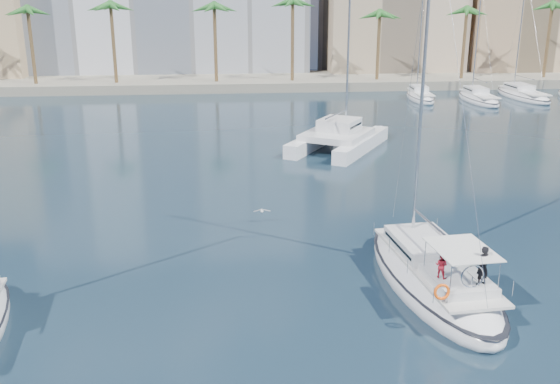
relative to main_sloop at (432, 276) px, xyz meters
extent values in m
plane|color=black|center=(-4.83, 2.64, -0.52)|extent=(160.00, 160.00, 0.00)
cube|color=gray|center=(-4.83, 63.64, 0.08)|extent=(120.00, 14.00, 1.20)
cube|color=#C2A98B|center=(17.17, 72.64, 9.48)|extent=(20.00, 14.00, 20.00)
cube|color=tan|center=(37.17, 70.64, 8.48)|extent=(18.00, 12.00, 18.00)
cylinder|color=brown|center=(-4.83, 59.64, 4.73)|extent=(0.44, 0.44, 10.50)
sphere|color=#256324|center=(-4.83, 59.64, 9.98)|extent=(3.60, 3.60, 3.60)
cylinder|color=brown|center=(29.17, 59.64, 4.73)|extent=(0.44, 0.44, 10.50)
sphere|color=#256324|center=(29.17, 59.64, 9.98)|extent=(3.60, 3.60, 3.60)
ellipsoid|color=white|center=(0.00, 0.00, -0.17)|extent=(4.53, 11.61, 2.36)
ellipsoid|color=black|center=(0.00, 0.00, 0.16)|extent=(4.57, 11.72, 0.18)
cube|color=silver|center=(0.02, -0.21, 0.72)|extent=(3.26, 8.69, 0.12)
cube|color=silver|center=(-0.09, 1.09, 1.08)|extent=(2.73, 3.90, 0.60)
cube|color=black|center=(-0.09, 1.09, 1.10)|extent=(2.71, 3.46, 0.14)
cylinder|color=#B7BABF|center=(-0.20, 2.40, 8.22)|extent=(0.15, 0.15, 14.88)
cylinder|color=#B7BABF|center=(-0.01, 0.11, 2.28)|extent=(0.48, 4.58, 0.11)
cube|color=silver|center=(0.20, -2.39, 0.96)|extent=(2.38, 3.00, 0.36)
cube|color=white|center=(0.21, -2.50, 2.33)|extent=(2.38, 3.00, 0.04)
torus|color=silver|center=(0.29, -3.48, 1.63)|extent=(0.96, 0.13, 0.96)
torus|color=#FF550D|center=(-1.06, -4.03, 1.33)|extent=(0.64, 0.25, 0.64)
imported|color=black|center=(0.77, -3.19, 1.92)|extent=(0.67, 0.56, 1.57)
imported|color=#A81929|center=(-0.56, -2.46, 1.66)|extent=(0.64, 0.62, 1.03)
cube|color=white|center=(-1.02, 26.82, 0.03)|extent=(6.49, 9.56, 1.10)
cube|color=white|center=(2.43, 24.71, 0.03)|extent=(6.49, 9.56, 1.10)
cube|color=silver|center=(0.43, 25.32, 0.78)|extent=(6.96, 7.34, 0.50)
cube|color=silver|center=(0.70, 25.77, 1.48)|extent=(4.10, 4.19, 1.00)
cube|color=black|center=(0.70, 25.77, 1.53)|extent=(3.90, 3.84, 0.18)
cylinder|color=#B7BABF|center=(1.52, 27.11, 7.96)|extent=(0.18, 0.18, 13.97)
ellipsoid|color=silver|center=(-6.83, 8.64, 0.22)|extent=(0.19, 0.37, 0.18)
sphere|color=silver|center=(-6.83, 8.82, 0.24)|extent=(0.10, 0.10, 0.10)
cube|color=gray|center=(-7.09, 8.64, 0.25)|extent=(0.43, 0.15, 0.10)
cube|color=gray|center=(-6.56, 8.64, 0.25)|extent=(0.43, 0.15, 0.10)
camera|label=1|loc=(-8.91, -23.98, 11.72)|focal=40.00mm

